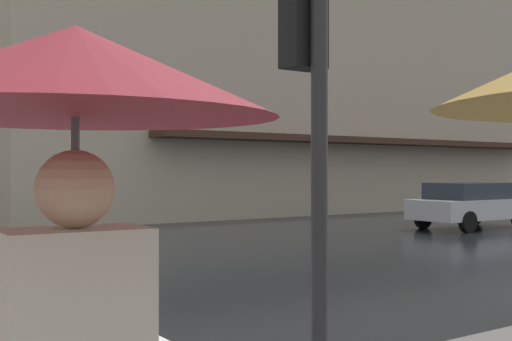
% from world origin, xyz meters
% --- Properties ---
extents(haussmann_block_corner, '(19.49, 29.22, 20.88)m').
position_xyz_m(haussmann_block_corner, '(21.64, -17.69, 10.22)').
color(haussmann_block_corner, tan).
rests_on(haussmann_block_corner, ground_plane).
extents(traffic_signal_post, '(0.44, 0.30, 3.22)m').
position_xyz_m(traffic_signal_post, '(-3.41, -1.40, 2.47)').
color(traffic_signal_post, '#232326').
rests_on(traffic_signal_post, sidewalk_pavement).
extents(car_silver, '(1.85, 4.10, 1.41)m').
position_xyz_m(car_silver, '(5.50, -15.01, 0.76)').
color(car_silver, '#B7B7BC').
rests_on(car_silver, ground_plane).
extents(pedestrian_with_floral_umbrella, '(1.15, 1.15, 2.03)m').
position_xyz_m(pedestrian_with_floral_umbrella, '(-5.25, 0.93, 1.83)').
color(pedestrian_with_floral_umbrella, beige).
rests_on(pedestrian_with_floral_umbrella, sidewalk_pavement).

